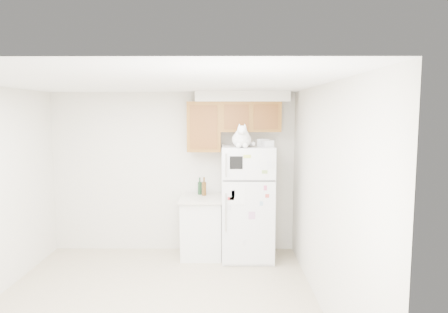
{
  "coord_description": "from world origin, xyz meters",
  "views": [
    {
      "loc": [
        0.83,
        -4.23,
        2.2
      ],
      "look_at": [
        0.8,
        1.55,
        1.55
      ],
      "focal_mm": 32.0,
      "sensor_mm": 36.0,
      "label": 1
    }
  ],
  "objects_px": {
    "base_counter": "(202,226)",
    "storage_box_front": "(268,143)",
    "storage_box_back": "(263,142)",
    "cat": "(242,138)",
    "bottle_green": "(200,186)",
    "refrigerator": "(247,203)",
    "bottle_amber": "(204,186)"
  },
  "relations": [
    {
      "from": "base_counter",
      "to": "storage_box_front",
      "type": "xyz_separation_m",
      "value": [
        0.97,
        -0.18,
        1.28
      ]
    },
    {
      "from": "base_counter",
      "to": "cat",
      "type": "xyz_separation_m",
      "value": [
        0.59,
        -0.31,
        1.37
      ]
    },
    {
      "from": "storage_box_front",
      "to": "storage_box_back",
      "type": "bearing_deg",
      "value": 86.88
    },
    {
      "from": "storage_box_back",
      "to": "bottle_green",
      "type": "xyz_separation_m",
      "value": [
        -0.95,
        0.2,
        -0.7
      ]
    },
    {
      "from": "base_counter",
      "to": "storage_box_front",
      "type": "bearing_deg",
      "value": -10.64
    },
    {
      "from": "base_counter",
      "to": "storage_box_front",
      "type": "relative_size",
      "value": 6.13
    },
    {
      "from": "refrigerator",
      "to": "cat",
      "type": "xyz_separation_m",
      "value": [
        -0.1,
        -0.24,
        0.98
      ]
    },
    {
      "from": "storage_box_back",
      "to": "storage_box_front",
      "type": "bearing_deg",
      "value": -74.51
    },
    {
      "from": "refrigerator",
      "to": "storage_box_back",
      "type": "xyz_separation_m",
      "value": [
        0.23,
        0.07,
        0.9
      ]
    },
    {
      "from": "cat",
      "to": "bottle_green",
      "type": "relative_size",
      "value": 1.82
    },
    {
      "from": "base_counter",
      "to": "cat",
      "type": "height_order",
      "value": "cat"
    },
    {
      "from": "bottle_green",
      "to": "cat",
      "type": "bearing_deg",
      "value": -38.31
    },
    {
      "from": "bottle_amber",
      "to": "bottle_green",
      "type": "bearing_deg",
      "value": 132.52
    },
    {
      "from": "refrigerator",
      "to": "base_counter",
      "type": "height_order",
      "value": "refrigerator"
    },
    {
      "from": "bottle_green",
      "to": "storage_box_back",
      "type": "bearing_deg",
      "value": -11.61
    },
    {
      "from": "storage_box_back",
      "to": "bottle_amber",
      "type": "distance_m",
      "value": 1.12
    },
    {
      "from": "refrigerator",
      "to": "storage_box_back",
      "type": "bearing_deg",
      "value": 16.11
    },
    {
      "from": "cat",
      "to": "bottle_amber",
      "type": "relative_size",
      "value": 1.71
    },
    {
      "from": "cat",
      "to": "bottle_amber",
      "type": "xyz_separation_m",
      "value": [
        -0.56,
        0.42,
        -0.77
      ]
    },
    {
      "from": "refrigerator",
      "to": "cat",
      "type": "height_order",
      "value": "cat"
    },
    {
      "from": "storage_box_front",
      "to": "bottle_amber",
      "type": "relative_size",
      "value": 0.53
    },
    {
      "from": "refrigerator",
      "to": "bottle_amber",
      "type": "relative_size",
      "value": 5.95
    },
    {
      "from": "refrigerator",
      "to": "base_counter",
      "type": "xyz_separation_m",
      "value": [
        -0.69,
        0.07,
        -0.39
      ]
    },
    {
      "from": "storage_box_back",
      "to": "bottle_green",
      "type": "distance_m",
      "value": 1.2
    },
    {
      "from": "base_counter",
      "to": "storage_box_back",
      "type": "xyz_separation_m",
      "value": [
        0.92,
        -0.01,
        1.29
      ]
    },
    {
      "from": "bottle_green",
      "to": "bottle_amber",
      "type": "distance_m",
      "value": 0.11
    },
    {
      "from": "cat",
      "to": "bottle_green",
      "type": "xyz_separation_m",
      "value": [
        -0.63,
        0.5,
        -0.77
      ]
    },
    {
      "from": "storage_box_back",
      "to": "storage_box_front",
      "type": "relative_size",
      "value": 1.2
    },
    {
      "from": "refrigerator",
      "to": "storage_box_front",
      "type": "height_order",
      "value": "storage_box_front"
    },
    {
      "from": "storage_box_back",
      "to": "bottle_green",
      "type": "height_order",
      "value": "storage_box_back"
    },
    {
      "from": "bottle_green",
      "to": "bottle_amber",
      "type": "bearing_deg",
      "value": -47.48
    },
    {
      "from": "storage_box_back",
      "to": "storage_box_front",
      "type": "xyz_separation_m",
      "value": [
        0.05,
        -0.17,
        -0.01
      ]
    }
  ]
}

